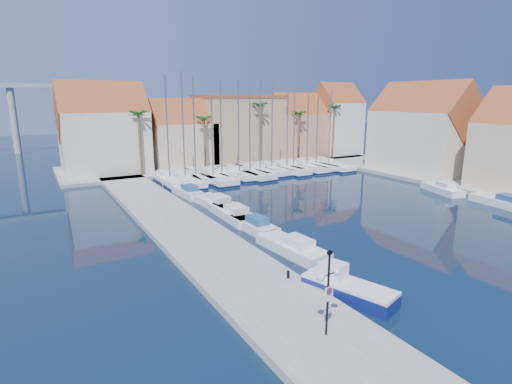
# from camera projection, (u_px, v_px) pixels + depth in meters

# --- Properties ---
(ground) EXTENTS (260.00, 260.00, 0.00)m
(ground) POSITION_uv_depth(u_px,v_px,m) (399.00, 278.00, 26.04)
(ground) COLOR black
(ground) RESTS_ON ground
(quay_west) EXTENTS (6.00, 77.00, 0.50)m
(quay_west) POSITION_uv_depth(u_px,v_px,m) (194.00, 237.00, 33.04)
(quay_west) COLOR gray
(quay_west) RESTS_ON ground
(shore_north) EXTENTS (54.00, 16.00, 0.50)m
(shore_north) POSITION_uv_depth(u_px,v_px,m) (223.00, 162.00, 71.37)
(shore_north) COLOR gray
(shore_north) RESTS_ON ground
(shore_east) EXTENTS (12.00, 60.00, 0.50)m
(shore_east) POSITION_uv_depth(u_px,v_px,m) (474.00, 183.00, 54.13)
(shore_east) COLOR gray
(shore_east) RESTS_ON ground
(lamp_post) EXTENTS (1.44, 0.54, 4.26)m
(lamp_post) POSITION_uv_depth(u_px,v_px,m) (329.00, 280.00, 18.29)
(lamp_post) COLOR black
(lamp_post) RESTS_ON quay_west
(bollard) EXTENTS (0.19, 0.19, 0.47)m
(bollard) POSITION_uv_depth(u_px,v_px,m) (288.00, 275.00, 24.84)
(bollard) COLOR black
(bollard) RESTS_ON quay_west
(fishing_boat) EXTENTS (3.45, 5.80, 1.93)m
(fishing_boat) POSITION_uv_depth(u_px,v_px,m) (346.00, 287.00, 23.35)
(fishing_boat) COLOR navy
(fishing_boat) RESTS_ON ground
(motorboat_west_0) EXTENTS (2.64, 6.75, 1.40)m
(motorboat_west_0) POSITION_uv_depth(u_px,v_px,m) (293.00, 247.00, 30.10)
(motorboat_west_0) COLOR white
(motorboat_west_0) RESTS_ON ground
(motorboat_west_1) EXTENTS (2.11, 5.86, 1.40)m
(motorboat_west_1) POSITION_uv_depth(u_px,v_px,m) (254.00, 225.00, 35.32)
(motorboat_west_1) COLOR white
(motorboat_west_1) RESTS_ON ground
(motorboat_west_2) EXTENTS (2.46, 7.20, 1.40)m
(motorboat_west_2) POSITION_uv_depth(u_px,v_px,m) (234.00, 213.00, 38.93)
(motorboat_west_2) COLOR white
(motorboat_west_2) RESTS_ON ground
(motorboat_west_3) EXTENTS (2.77, 7.23, 1.40)m
(motorboat_west_3) POSITION_uv_depth(u_px,v_px,m) (216.00, 202.00, 42.96)
(motorboat_west_3) COLOR white
(motorboat_west_3) RESTS_ON ground
(motorboat_west_4) EXTENTS (2.16, 6.09, 1.40)m
(motorboat_west_4) POSITION_uv_depth(u_px,v_px,m) (188.00, 192.00, 47.89)
(motorboat_west_4) COLOR white
(motorboat_west_4) RESTS_ON ground
(motorboat_west_5) EXTENTS (2.44, 7.17, 1.40)m
(motorboat_west_5) POSITION_uv_depth(u_px,v_px,m) (181.00, 183.00, 52.70)
(motorboat_west_5) COLOR white
(motorboat_west_5) RESTS_ON ground
(motorboat_west_6) EXTENTS (2.86, 6.99, 1.40)m
(motorboat_west_6) POSITION_uv_depth(u_px,v_px,m) (166.00, 178.00, 56.20)
(motorboat_west_6) COLOR white
(motorboat_west_6) RESTS_ON ground
(motorboat_east_0) EXTENTS (3.18, 7.37, 1.40)m
(motorboat_east_0) POSITION_uv_depth(u_px,v_px,m) (505.00, 202.00, 43.02)
(motorboat_east_0) COLOR white
(motorboat_east_0) RESTS_ON ground
(motorboat_east_1) EXTENTS (3.55, 6.27, 1.40)m
(motorboat_east_1) POSITION_uv_depth(u_px,v_px,m) (443.00, 189.00, 49.40)
(motorboat_east_1) COLOR white
(motorboat_east_1) RESTS_ON ground
(sailboat_0) EXTENTS (2.80, 10.03, 14.35)m
(sailboat_0) POSITION_uv_depth(u_px,v_px,m) (169.00, 179.00, 54.99)
(sailboat_0) COLOR white
(sailboat_0) RESTS_ON ground
(sailboat_1) EXTENTS (4.14, 12.14, 14.90)m
(sailboat_1) POSITION_uv_depth(u_px,v_px,m) (184.00, 178.00, 55.40)
(sailboat_1) COLOR white
(sailboat_1) RESTS_ON ground
(sailboat_2) EXTENTS (3.16, 9.56, 14.22)m
(sailboat_2) POSITION_uv_depth(u_px,v_px,m) (194.00, 176.00, 56.90)
(sailboat_2) COLOR white
(sailboat_2) RESTS_ON ground
(sailboat_3) EXTENTS (3.17, 11.72, 11.80)m
(sailboat_3) POSITION_uv_depth(u_px,v_px,m) (211.00, 177.00, 56.73)
(sailboat_3) COLOR white
(sailboat_3) RESTS_ON ground
(sailboat_4) EXTENTS (2.65, 8.54, 14.04)m
(sailboat_4) POSITION_uv_depth(u_px,v_px,m) (220.00, 174.00, 58.69)
(sailboat_4) COLOR white
(sailboat_4) RESTS_ON ground
(sailboat_5) EXTENTS (3.40, 10.40, 13.86)m
(sailboat_5) POSITION_uv_depth(u_px,v_px,m) (237.00, 173.00, 59.54)
(sailboat_5) COLOR white
(sailboat_5) RESTS_ON ground
(sailboat_6) EXTENTS (3.59, 11.53, 12.93)m
(sailboat_6) POSITION_uv_depth(u_px,v_px,m) (248.00, 172.00, 60.01)
(sailboat_6) COLOR white
(sailboat_6) RESTS_ON ground
(sailboat_7) EXTENTS (2.82, 9.77, 14.03)m
(sailboat_7) POSITION_uv_depth(u_px,v_px,m) (258.00, 170.00, 61.75)
(sailboat_7) COLOR white
(sailboat_7) RESTS_ON ground
(sailboat_8) EXTENTS (3.42, 10.10, 14.42)m
(sailboat_8) POSITION_uv_depth(u_px,v_px,m) (269.00, 169.00, 62.78)
(sailboat_8) COLOR white
(sailboat_8) RESTS_ON ground
(sailboat_9) EXTENTS (3.25, 10.54, 12.38)m
(sailboat_9) POSITION_uv_depth(u_px,v_px,m) (284.00, 168.00, 63.32)
(sailboat_9) COLOR white
(sailboat_9) RESTS_ON ground
(sailboat_10) EXTENTS (2.63, 8.64, 12.73)m
(sailboat_10) POSITION_uv_depth(u_px,v_px,m) (292.00, 167.00, 64.78)
(sailboat_10) COLOR white
(sailboat_10) RESTS_ON ground
(sailboat_11) EXTENTS (2.87, 10.39, 12.02)m
(sailboat_11) POSITION_uv_depth(u_px,v_px,m) (304.00, 166.00, 65.33)
(sailboat_11) COLOR white
(sailboat_11) RESTS_ON ground
(sailboat_12) EXTENTS (3.34, 10.77, 11.94)m
(sailboat_12) POSITION_uv_depth(u_px,v_px,m) (314.00, 165.00, 66.81)
(sailboat_12) COLOR white
(sailboat_12) RESTS_ON ground
(sailboat_13) EXTENTS (3.08, 11.29, 12.67)m
(sailboat_13) POSITION_uv_depth(u_px,v_px,m) (326.00, 165.00, 66.91)
(sailboat_13) COLOR white
(sailboat_13) RESTS_ON ground
(building_0) EXTENTS (12.30, 9.00, 13.50)m
(building_0) POSITION_uv_depth(u_px,v_px,m) (104.00, 132.00, 59.42)
(building_0) COLOR beige
(building_0) RESTS_ON shore_north
(building_1) EXTENTS (10.30, 8.00, 11.00)m
(building_1) POSITION_uv_depth(u_px,v_px,m) (181.00, 137.00, 65.50)
(building_1) COLOR beige
(building_1) RESTS_ON shore_north
(building_2) EXTENTS (14.20, 10.20, 11.50)m
(building_2) POSITION_uv_depth(u_px,v_px,m) (238.00, 128.00, 71.45)
(building_2) COLOR tan
(building_2) RESTS_ON shore_north
(building_3) EXTENTS (10.30, 8.00, 12.00)m
(building_3) POSITION_uv_depth(u_px,v_px,m) (296.00, 128.00, 76.50)
(building_3) COLOR tan
(building_3) RESTS_ON shore_north
(building_4) EXTENTS (8.30, 8.00, 14.00)m
(building_4) POSITION_uv_depth(u_px,v_px,m) (336.00, 121.00, 79.75)
(building_4) COLOR white
(building_4) RESTS_ON shore_north
(building_6) EXTENTS (9.00, 14.30, 13.50)m
(building_6) POSITION_uv_depth(u_px,v_px,m) (422.00, 132.00, 60.30)
(building_6) COLOR beige
(building_6) RESTS_ON shore_east
(palm_0) EXTENTS (2.60, 2.60, 10.15)m
(palm_0) POSITION_uv_depth(u_px,v_px,m) (138.00, 115.00, 56.55)
(palm_0) COLOR brown
(palm_0) RESTS_ON shore_north
(palm_1) EXTENTS (2.60, 2.60, 9.15)m
(palm_1) POSITION_uv_depth(u_px,v_px,m) (204.00, 120.00, 61.60)
(palm_1) COLOR brown
(palm_1) RESTS_ON shore_north
(palm_2) EXTENTS (2.60, 2.60, 11.15)m
(palm_2) POSITION_uv_depth(u_px,v_px,m) (260.00, 107.00, 66.00)
(palm_2) COLOR brown
(palm_2) RESTS_ON shore_north
(palm_3) EXTENTS (2.60, 2.60, 9.65)m
(palm_3) POSITION_uv_depth(u_px,v_px,m) (299.00, 115.00, 70.19)
(palm_3) COLOR brown
(palm_3) RESTS_ON shore_north
(palm_4) EXTENTS (2.60, 2.60, 10.65)m
(palm_4) POSITION_uv_depth(u_px,v_px,m) (334.00, 109.00, 73.84)
(palm_4) COLOR brown
(palm_4) RESTS_ON shore_north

